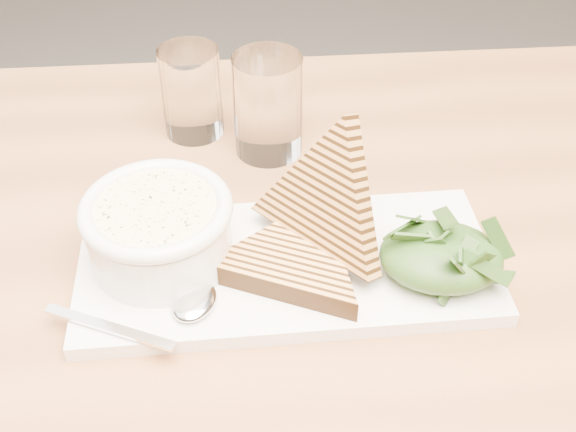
# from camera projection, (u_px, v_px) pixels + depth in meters

# --- Properties ---
(table_top) EXTENTS (1.45, 1.06, 0.04)m
(table_top) POSITION_uv_depth(u_px,v_px,m) (138.00, 338.00, 0.62)
(table_top) COLOR brown
(table_top) RESTS_ON ground
(platter) EXTENTS (0.39, 0.22, 0.01)m
(platter) POSITION_uv_depth(u_px,v_px,m) (287.00, 266.00, 0.65)
(platter) COLOR white
(platter) RESTS_ON table_top
(soup_bowl) EXTENTS (0.13, 0.13, 0.05)m
(soup_bowl) POSITION_uv_depth(u_px,v_px,m) (160.00, 236.00, 0.63)
(soup_bowl) COLOR white
(soup_bowl) RESTS_ON platter
(soup) EXTENTS (0.11, 0.11, 0.01)m
(soup) POSITION_uv_depth(u_px,v_px,m) (156.00, 210.00, 0.61)
(soup) COLOR beige
(soup) RESTS_ON soup_bowl
(bowl_rim) EXTENTS (0.13, 0.13, 0.01)m
(bowl_rim) POSITION_uv_depth(u_px,v_px,m) (156.00, 208.00, 0.61)
(bowl_rim) COLOR white
(bowl_rim) RESTS_ON soup_bowl
(sandwich_flat) EXTENTS (0.20, 0.20, 0.02)m
(sandwich_flat) POSITION_uv_depth(u_px,v_px,m) (293.00, 260.00, 0.63)
(sandwich_flat) COLOR #CE8D4A
(sandwich_flat) RESTS_ON platter
(sandwich_lean) EXTENTS (0.21, 0.21, 0.18)m
(sandwich_lean) POSITION_uv_depth(u_px,v_px,m) (325.00, 201.00, 0.62)
(sandwich_lean) COLOR #CE8D4A
(sandwich_lean) RESTS_ON sandwich_flat
(salad_base) EXTENTS (0.11, 0.08, 0.04)m
(salad_base) POSITION_uv_depth(u_px,v_px,m) (441.00, 257.00, 0.62)
(salad_base) COLOR black
(salad_base) RESTS_ON platter
(arugula_pile) EXTENTS (0.11, 0.10, 0.05)m
(arugula_pile) POSITION_uv_depth(u_px,v_px,m) (442.00, 251.00, 0.61)
(arugula_pile) COLOR #3B6022
(arugula_pile) RESTS_ON platter
(spoon_bowl) EXTENTS (0.05, 0.06, 0.01)m
(spoon_bowl) POSITION_uv_depth(u_px,v_px,m) (195.00, 302.00, 0.60)
(spoon_bowl) COLOR silver
(spoon_bowl) RESTS_ON platter
(spoon_handle) EXTENTS (0.11, 0.04, 0.00)m
(spoon_handle) POSITION_uv_depth(u_px,v_px,m) (109.00, 327.00, 0.58)
(spoon_handle) COLOR silver
(spoon_handle) RESTS_ON platter
(glass_near) EXTENTS (0.07, 0.07, 0.10)m
(glass_near) POSITION_uv_depth(u_px,v_px,m) (191.00, 92.00, 0.79)
(glass_near) COLOR white
(glass_near) RESTS_ON table_top
(glass_far) EXTENTS (0.07, 0.07, 0.11)m
(glass_far) POSITION_uv_depth(u_px,v_px,m) (268.00, 106.00, 0.76)
(glass_far) COLOR white
(glass_far) RESTS_ON table_top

